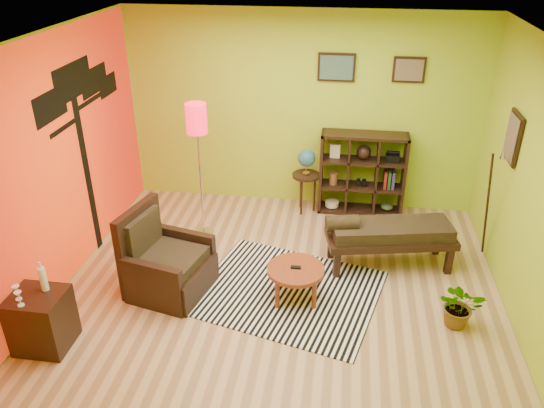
# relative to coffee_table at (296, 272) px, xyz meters

# --- Properties ---
(ground) EXTENTS (5.00, 5.00, 0.00)m
(ground) POSITION_rel_coffee_table_xyz_m (-0.18, 0.14, -0.34)
(ground) COLOR tan
(ground) RESTS_ON ground
(room_shell) EXTENTS (5.04, 4.54, 2.82)m
(room_shell) POSITION_rel_coffee_table_xyz_m (-0.28, 0.15, 1.46)
(room_shell) COLOR #A3CC28
(room_shell) RESTS_ON ground
(zebra_rug) EXTENTS (2.33, 2.08, 0.01)m
(zebra_rug) POSITION_rel_coffee_table_xyz_m (-0.09, 0.07, -0.33)
(zebra_rug) COLOR white
(zebra_rug) RESTS_ON ground
(coffee_table) EXTENTS (0.64, 0.64, 0.41)m
(coffee_table) POSITION_rel_coffee_table_xyz_m (0.00, 0.00, 0.00)
(coffee_table) COLOR maroon
(coffee_table) RESTS_ON ground
(armchair) EXTENTS (0.99, 0.98, 1.00)m
(armchair) POSITION_rel_coffee_table_xyz_m (-1.48, -0.05, -0.03)
(armchair) COLOR black
(armchair) RESTS_ON ground
(side_cabinet) EXTENTS (0.51, 0.47, 0.92)m
(side_cabinet) POSITION_rel_coffee_table_xyz_m (-2.38, -1.12, -0.03)
(side_cabinet) COLOR black
(side_cabinet) RESTS_ON ground
(floor_lamp) EXTENTS (0.28, 0.28, 1.83)m
(floor_lamp) POSITION_rel_coffee_table_xyz_m (-1.37, 1.19, 1.15)
(floor_lamp) COLOR silver
(floor_lamp) RESTS_ON ground
(globe_table) EXTENTS (0.39, 0.39, 0.96)m
(globe_table) POSITION_rel_coffee_table_xyz_m (-0.07, 2.06, 0.39)
(globe_table) COLOR black
(globe_table) RESTS_ON ground
(cube_shelf) EXTENTS (1.20, 0.35, 1.20)m
(cube_shelf) POSITION_rel_coffee_table_xyz_m (0.73, 2.17, 0.26)
(cube_shelf) COLOR black
(cube_shelf) RESTS_ON ground
(bench) EXTENTS (1.61, 0.85, 0.71)m
(bench) POSITION_rel_coffee_table_xyz_m (1.02, 0.80, 0.12)
(bench) COLOR black
(bench) RESTS_ON ground
(potted_plant) EXTENTS (0.47, 0.52, 0.39)m
(potted_plant) POSITION_rel_coffee_table_xyz_m (1.74, -0.23, -0.14)
(potted_plant) COLOR #26661E
(potted_plant) RESTS_ON ground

